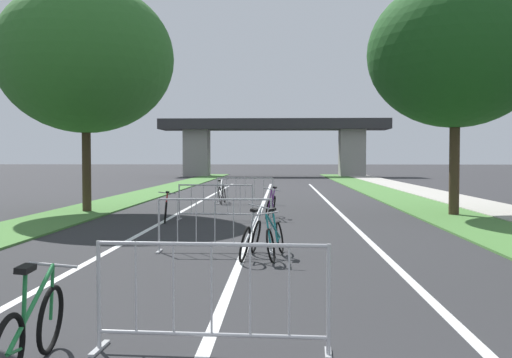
{
  "coord_description": "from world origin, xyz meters",
  "views": [
    {
      "loc": [
        0.73,
        -1.93,
        1.84
      ],
      "look_at": [
        -0.31,
        21.9,
        0.95
      ],
      "focal_mm": 40.8,
      "sensor_mm": 36.0,
      "label": 1
    }
  ],
  "objects_px": {
    "tree_left_oak_mid": "(85,58)",
    "bicycle_teal_1": "(275,238)",
    "tree_right_cypress_far": "(456,53)",
    "crowd_barrier_second": "(215,226)",
    "bicycle_purple_2": "(271,206)",
    "crowd_barrier_third": "(216,202)",
    "bicycle_white_0": "(222,194)",
    "crowd_barrier_nearest": "(212,299)",
    "bicycle_green_4": "(31,331)",
    "bicycle_red_5": "(166,210)",
    "crowd_barrier_fourth": "(245,191)",
    "bicycle_silver_3": "(251,238)"
  },
  "relations": [
    {
      "from": "crowd_barrier_second",
      "to": "bicycle_purple_2",
      "type": "relative_size",
      "value": 1.31
    },
    {
      "from": "tree_right_cypress_far",
      "to": "bicycle_teal_1",
      "type": "height_order",
      "value": "tree_right_cypress_far"
    },
    {
      "from": "bicycle_purple_2",
      "to": "bicycle_green_4",
      "type": "distance_m",
      "value": 12.85
    },
    {
      "from": "bicycle_purple_2",
      "to": "crowd_barrier_nearest",
      "type": "bearing_deg",
      "value": 95.31
    },
    {
      "from": "bicycle_white_0",
      "to": "crowd_barrier_fourth",
      "type": "bearing_deg",
      "value": -24.42
    },
    {
      "from": "tree_left_oak_mid",
      "to": "bicycle_green_4",
      "type": "distance_m",
      "value": 15.72
    },
    {
      "from": "bicycle_white_0",
      "to": "bicycle_red_5",
      "type": "distance_m",
      "value": 6.79
    },
    {
      "from": "bicycle_silver_3",
      "to": "bicycle_green_4",
      "type": "bearing_deg",
      "value": -96.9
    },
    {
      "from": "crowd_barrier_fourth",
      "to": "bicycle_teal_1",
      "type": "height_order",
      "value": "crowd_barrier_fourth"
    },
    {
      "from": "crowd_barrier_nearest",
      "to": "bicycle_teal_1",
      "type": "height_order",
      "value": "crowd_barrier_nearest"
    },
    {
      "from": "crowd_barrier_nearest",
      "to": "tree_right_cypress_far",
      "type": "bearing_deg",
      "value": 65.13
    },
    {
      "from": "tree_right_cypress_far",
      "to": "bicycle_white_0",
      "type": "height_order",
      "value": "tree_right_cypress_far"
    },
    {
      "from": "crowd_barrier_nearest",
      "to": "bicycle_silver_3",
      "type": "distance_m",
      "value": 5.2
    },
    {
      "from": "crowd_barrier_fourth",
      "to": "bicycle_red_5",
      "type": "relative_size",
      "value": 1.42
    },
    {
      "from": "bicycle_green_4",
      "to": "bicycle_white_0",
      "type": "bearing_deg",
      "value": 87.46
    },
    {
      "from": "crowd_barrier_nearest",
      "to": "bicycle_white_0",
      "type": "height_order",
      "value": "crowd_barrier_nearest"
    },
    {
      "from": "bicycle_teal_1",
      "to": "bicycle_white_0",
      "type": "bearing_deg",
      "value": -71.73
    },
    {
      "from": "bicycle_green_4",
      "to": "tree_right_cypress_far",
      "type": "bearing_deg",
      "value": 57.73
    },
    {
      "from": "crowd_barrier_third",
      "to": "bicycle_teal_1",
      "type": "distance_m",
      "value": 6.6
    },
    {
      "from": "crowd_barrier_nearest",
      "to": "bicycle_silver_3",
      "type": "height_order",
      "value": "crowd_barrier_nearest"
    },
    {
      "from": "bicycle_purple_2",
      "to": "crowd_barrier_third",
      "type": "bearing_deg",
      "value": 26.8
    },
    {
      "from": "bicycle_silver_3",
      "to": "bicycle_red_5",
      "type": "bearing_deg",
      "value": 123.37
    },
    {
      "from": "crowd_barrier_fourth",
      "to": "bicycle_green_4",
      "type": "xyz_separation_m",
      "value": [
        -0.71,
        -17.92,
        -0.16
      ]
    },
    {
      "from": "crowd_barrier_third",
      "to": "bicycle_purple_2",
      "type": "height_order",
      "value": "crowd_barrier_third"
    },
    {
      "from": "tree_left_oak_mid",
      "to": "bicycle_teal_1",
      "type": "bearing_deg",
      "value": -53.18
    },
    {
      "from": "bicycle_teal_1",
      "to": "bicycle_green_4",
      "type": "xyz_separation_m",
      "value": [
        -2.01,
        -5.79,
        0.0
      ]
    },
    {
      "from": "bicycle_teal_1",
      "to": "bicycle_silver_3",
      "type": "distance_m",
      "value": 0.44
    },
    {
      "from": "crowd_barrier_third",
      "to": "bicycle_white_0",
      "type": "height_order",
      "value": "crowd_barrier_third"
    },
    {
      "from": "crowd_barrier_nearest",
      "to": "crowd_barrier_second",
      "type": "height_order",
      "value": "same"
    },
    {
      "from": "bicycle_silver_3",
      "to": "bicycle_purple_2",
      "type": "bearing_deg",
      "value": 96.44
    },
    {
      "from": "crowd_barrier_fourth",
      "to": "bicycle_green_4",
      "type": "bearing_deg",
      "value": -92.26
    },
    {
      "from": "crowd_barrier_nearest",
      "to": "crowd_barrier_third",
      "type": "xyz_separation_m",
      "value": [
        -1.28,
        11.57,
        0.0
      ]
    },
    {
      "from": "tree_right_cypress_far",
      "to": "crowd_barrier_second",
      "type": "relative_size",
      "value": 3.31
    },
    {
      "from": "bicycle_purple_2",
      "to": "bicycle_silver_3",
      "type": "bearing_deg",
      "value": 94.94
    },
    {
      "from": "crowd_barrier_third",
      "to": "crowd_barrier_fourth",
      "type": "xyz_separation_m",
      "value": [
        0.51,
        5.79,
        0.0
      ]
    },
    {
      "from": "crowd_barrier_nearest",
      "to": "bicycle_purple_2",
      "type": "xyz_separation_m",
      "value": [
        0.34,
        12.16,
        -0.15
      ]
    },
    {
      "from": "tree_left_oak_mid",
      "to": "crowd_barrier_second",
      "type": "height_order",
      "value": "tree_left_oak_mid"
    },
    {
      "from": "crowd_barrier_third",
      "to": "crowd_barrier_fourth",
      "type": "distance_m",
      "value": 5.81
    },
    {
      "from": "bicycle_silver_3",
      "to": "bicycle_red_5",
      "type": "distance_m",
      "value": 6.53
    },
    {
      "from": "tree_left_oak_mid",
      "to": "bicycle_purple_2",
      "type": "bearing_deg",
      "value": -14.56
    },
    {
      "from": "bicycle_silver_3",
      "to": "bicycle_teal_1",
      "type": "bearing_deg",
      "value": 13.32
    },
    {
      "from": "bicycle_green_4",
      "to": "bicycle_red_5",
      "type": "height_order",
      "value": "bicycle_green_4"
    },
    {
      "from": "tree_left_oak_mid",
      "to": "crowd_barrier_fourth",
      "type": "distance_m",
      "value": 7.75
    },
    {
      "from": "tree_right_cypress_far",
      "to": "bicycle_teal_1",
      "type": "relative_size",
      "value": 4.34
    },
    {
      "from": "crowd_barrier_third",
      "to": "bicycle_green_4",
      "type": "bearing_deg",
      "value": -90.94
    },
    {
      "from": "tree_left_oak_mid",
      "to": "crowd_barrier_third",
      "type": "bearing_deg",
      "value": -25.6
    },
    {
      "from": "bicycle_red_5",
      "to": "bicycle_teal_1",
      "type": "bearing_deg",
      "value": -72.96
    },
    {
      "from": "bicycle_purple_2",
      "to": "bicycle_green_4",
      "type": "bearing_deg",
      "value": 88.79
    },
    {
      "from": "crowd_barrier_third",
      "to": "bicycle_white_0",
      "type": "relative_size",
      "value": 1.32
    },
    {
      "from": "crowd_barrier_nearest",
      "to": "bicycle_purple_2",
      "type": "height_order",
      "value": "crowd_barrier_nearest"
    }
  ]
}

